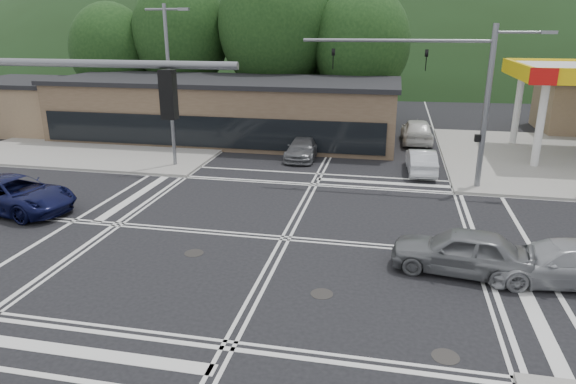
% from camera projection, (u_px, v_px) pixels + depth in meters
% --- Properties ---
extents(ground, '(120.00, 120.00, 0.00)m').
position_uv_depth(ground, '(286.00, 238.00, 20.02)').
color(ground, black).
rests_on(ground, ground).
extents(sidewalk_nw, '(16.00, 16.00, 0.15)m').
position_uv_depth(sidewalk_nw, '(125.00, 139.00, 36.83)').
color(sidewalk_nw, gray).
rests_on(sidewalk_nw, ground).
extents(commercial_row, '(24.00, 8.00, 4.00)m').
position_uv_depth(commercial_row, '(225.00, 111.00, 36.74)').
color(commercial_row, brown).
rests_on(commercial_row, ground).
extents(commercial_nw, '(8.00, 7.00, 3.60)m').
position_uv_depth(commercial_nw, '(29.00, 107.00, 39.88)').
color(commercial_nw, '#846B4F').
rests_on(commercial_nw, ground).
extents(hill_north, '(252.00, 126.00, 140.00)m').
position_uv_depth(hill_north, '(378.00, 65.00, 103.73)').
color(hill_north, '#1D3417').
rests_on(hill_north, ground).
extents(tree_n_a, '(8.00, 8.00, 11.75)m').
position_uv_depth(tree_n_a, '(181.00, 34.00, 42.80)').
color(tree_n_a, '#382619').
rests_on(tree_n_a, ground).
extents(tree_n_b, '(9.00, 9.00, 12.98)m').
position_uv_depth(tree_n_b, '(274.00, 26.00, 41.06)').
color(tree_n_b, '#382619').
rests_on(tree_n_b, ground).
extents(tree_n_c, '(7.60, 7.60, 10.87)m').
position_uv_depth(tree_n_c, '(361.00, 43.00, 40.12)').
color(tree_n_c, '#382619').
rests_on(tree_n_c, ground).
extents(tree_n_d, '(6.80, 6.80, 9.76)m').
position_uv_depth(tree_n_d, '(111.00, 50.00, 43.43)').
color(tree_n_d, '#382619').
rests_on(tree_n_d, ground).
extents(tree_n_e, '(8.40, 8.40, 11.98)m').
position_uv_depth(tree_n_e, '(330.00, 34.00, 44.21)').
color(tree_n_e, '#382619').
rests_on(tree_n_e, ground).
extents(streetlight_nw, '(2.50, 0.25, 9.00)m').
position_uv_depth(streetlight_nw, '(170.00, 79.00, 28.43)').
color(streetlight_nw, slate).
rests_on(streetlight_nw, ground).
extents(signal_mast_ne, '(11.65, 0.30, 8.00)m').
position_uv_depth(signal_mast_ne, '(461.00, 87.00, 24.72)').
color(signal_mast_ne, slate).
rests_on(signal_mast_ne, ground).
extents(car_blue_west, '(5.98, 3.52, 1.56)m').
position_uv_depth(car_blue_west, '(15.00, 194.00, 22.74)').
color(car_blue_west, '#0C0F36').
rests_on(car_blue_west, ground).
extents(car_grey_center, '(4.77, 2.46, 1.55)m').
position_uv_depth(car_grey_center, '(461.00, 251.00, 17.08)').
color(car_grey_center, slate).
rests_on(car_grey_center, ground).
extents(car_silver_east, '(4.93, 2.39, 1.38)m').
position_uv_depth(car_silver_east, '(559.00, 263.00, 16.43)').
color(car_silver_east, '#A0A3A7').
rests_on(car_silver_east, ground).
extents(car_queue_a, '(1.67, 4.21, 1.36)m').
position_uv_depth(car_queue_a, '(421.00, 161.00, 28.61)').
color(car_queue_a, silver).
rests_on(car_queue_a, ground).
extents(car_queue_b, '(2.23, 5.14, 1.72)m').
position_uv_depth(car_queue_b, '(417.00, 131.00, 35.74)').
color(car_queue_b, silver).
rests_on(car_queue_b, ground).
extents(car_northbound, '(1.82, 4.43, 1.28)m').
position_uv_depth(car_northbound, '(303.00, 148.00, 31.79)').
color(car_northbound, slate).
rests_on(car_northbound, ground).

